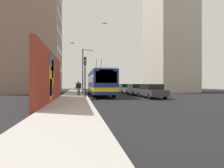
{
  "coord_description": "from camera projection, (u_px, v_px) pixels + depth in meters",
  "views": [
    {
      "loc": [
        -20.96,
        0.96,
        1.62
      ],
      "look_at": [
        -1.02,
        -2.61,
        1.59
      ],
      "focal_mm": 29.3,
      "sensor_mm": 36.0,
      "label": 1
    }
  ],
  "objects": [
    {
      "name": "curbside_puddle",
      "position": [
        95.0,
        100.0,
        18.6
      ],
      "size": [
        1.34,
        1.34,
        0.0
      ],
      "primitive_type": "cylinder",
      "color": "black",
      "rests_on": "ground_plane"
    },
    {
      "name": "building_far_left",
      "position": [
        32.0,
        34.0,
        32.4
      ],
      "size": [
        10.58,
        9.33,
        21.04
      ],
      "color": "gray",
      "rests_on": "ground_plane"
    },
    {
      "name": "sidewalk_slab",
      "position": [
        74.0,
        97.0,
        20.52
      ],
      "size": [
        48.0,
        3.2,
        0.15
      ],
      "primitive_type": "cube",
      "color": "#ADA8A0",
      "rests_on": "ground_plane"
    },
    {
      "name": "pedestrian_midblock",
      "position": [
        78.0,
        87.0,
        23.47
      ],
      "size": [
        0.24,
        0.78,
        1.78
      ],
      "color": "#2D3F59",
      "rests_on": "sidewalk_slab"
    },
    {
      "name": "flying_pigeons",
      "position": [
        87.0,
        34.0,
        20.27
      ],
      "size": [
        3.88,
        3.9,
        1.54
      ],
      "color": "#47474C"
    },
    {
      "name": "parked_car_silver",
      "position": [
        136.0,
        89.0,
        26.1
      ],
      "size": [
        4.67,
        1.86,
        1.58
      ],
      "color": "#B7B7BC",
      "rests_on": "ground_plane"
    },
    {
      "name": "parked_car_white",
      "position": [
        125.0,
        88.0,
        32.17
      ],
      "size": [
        4.23,
        1.95,
        1.58
      ],
      "color": "white",
      "rests_on": "ground_plane"
    },
    {
      "name": "ground_plane",
      "position": [
        88.0,
        98.0,
        20.81
      ],
      "size": [
        80.0,
        80.0,
        0.0
      ],
      "primitive_type": "plane",
      "color": "black"
    },
    {
      "name": "graffiti_wall",
      "position": [
        51.0,
        78.0,
        15.61
      ],
      "size": [
        12.67,
        0.32,
        4.22
      ],
      "color": "maroon",
      "rests_on": "ground_plane"
    },
    {
      "name": "parked_car_dark_gray",
      "position": [
        151.0,
        91.0,
        20.44
      ],
      "size": [
        4.72,
        1.93,
        1.58
      ],
      "color": "#38383D",
      "rests_on": "ground_plane"
    },
    {
      "name": "building_far_right",
      "position": [
        169.0,
        39.0,
        37.13
      ],
      "size": [
        10.24,
        7.45,
        21.51
      ],
      "color": "#B2A899",
      "rests_on": "ground_plane"
    },
    {
      "name": "city_bus",
      "position": [
        100.0,
        82.0,
        24.79
      ],
      "size": [
        12.15,
        2.68,
        5.1
      ],
      "color": "navy",
      "rests_on": "ground_plane"
    },
    {
      "name": "traffic_light",
      "position": [
        85.0,
        70.0,
        19.72
      ],
      "size": [
        0.49,
        0.28,
        4.38
      ],
      "color": "#2D382D",
      "rests_on": "sidewalk_slab"
    },
    {
      "name": "street_lamp",
      "position": [
        84.0,
        68.0,
        27.72
      ],
      "size": [
        0.44,
        1.68,
        6.78
      ],
      "color": "#4C4C51",
      "rests_on": "sidewalk_slab"
    }
  ]
}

